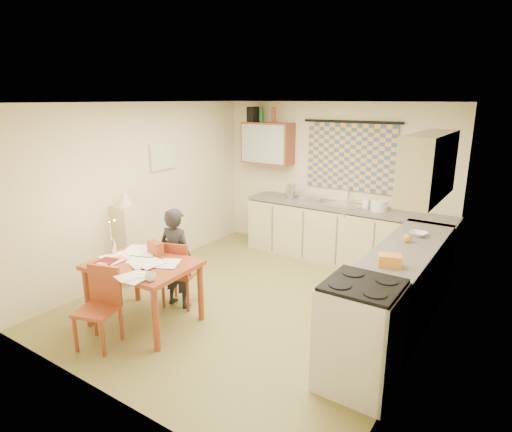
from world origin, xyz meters
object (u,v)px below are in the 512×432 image
Objects in this scene: stove at (360,336)px; dining_table at (145,293)px; counter_back at (344,235)px; chair_far at (181,285)px; person at (177,258)px; shelf_stand at (128,244)px; counter_right at (398,292)px.

stove is 2.49m from dining_table.
counter_back is 3.14m from stove.
stove is 2.48m from chair_far.
person is (-0.02, -0.03, 0.37)m from chair_far.
dining_table is 1.28m from shelf_stand.
shelf_stand is at bearing -11.13° from person.
chair_far is 0.37m from person.
counter_back reaches higher than dining_table.
chair_far is at bearing -123.00° from person.
chair_far is (-2.45, 0.29, -0.24)m from stove.
person is (0.00, 0.54, 0.26)m from dining_table.
stove is 1.17× the size of chair_far.
counter_back is at bearing 66.09° from dining_table.
chair_far is at bearing 84.51° from dining_table.
dining_table is at bearing -32.64° from shelf_stand.
stove is at bearing 170.45° from person.
shelf_stand is (-1.09, 0.11, 0.30)m from chair_far.
counter_back is at bearing -117.45° from person.
stove is at bearing -6.57° from shelf_stand.
counter_back is 1.12× the size of counter_right.
counter_back reaches higher than chair_far.
counter_right is 2.62m from chair_far.
dining_table is (-1.15, -3.12, -0.07)m from counter_back.
person reaches higher than chair_far.
shelf_stand reaches higher than counter_back.
shelf_stand is at bearing 143.66° from dining_table.
counter_back is 2.83m from person.
counter_right is at bearing 27.15° from dining_table.
shelf_stand is (-1.07, 0.68, 0.19)m from dining_table.
shelf_stand is (-1.07, 0.14, -0.07)m from person.
shelf_stand is at bearing -23.29° from chair_far.
counter_right is 2.91× the size of stove.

